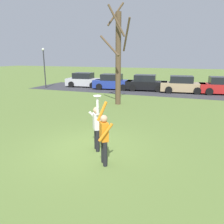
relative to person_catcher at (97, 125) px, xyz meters
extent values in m
plane|color=olive|center=(-0.33, 0.03, -0.98)|extent=(120.00, 120.00, 0.00)
cylinder|color=black|center=(-0.08, 0.10, -0.57)|extent=(0.14, 0.14, 0.82)
cylinder|color=black|center=(0.08, -0.10, -0.57)|extent=(0.14, 0.14, 0.82)
cube|color=silver|center=(0.00, 0.00, 0.14)|extent=(0.39, 0.42, 0.60)
sphere|color=tan|center=(0.00, 0.00, 0.55)|extent=(0.23, 0.23, 0.23)
cylinder|color=silver|center=(-0.13, 0.18, 0.19)|extent=(0.42, 0.35, 0.59)
cylinder|color=silver|center=(0.13, -0.18, 0.77)|extent=(0.09, 0.09, 0.66)
cylinder|color=black|center=(0.76, -1.03, -0.57)|extent=(0.14, 0.14, 0.82)
cylinder|color=black|center=(0.60, -0.82, -0.57)|extent=(0.14, 0.14, 0.82)
cube|color=orange|center=(0.68, -0.92, 0.14)|extent=(0.39, 0.42, 0.60)
sphere|color=tan|center=(0.68, -0.92, 0.55)|extent=(0.23, 0.23, 0.23)
cylinder|color=orange|center=(0.81, -1.11, 0.19)|extent=(0.42, 0.35, 0.59)
cylinder|color=orange|center=(0.55, -0.74, 0.74)|extent=(0.31, 0.26, 0.65)
cylinder|color=white|center=(0.13, -0.18, 1.11)|extent=(0.27, 0.27, 0.02)
cube|color=#BCBCC1|center=(-8.60, 15.58, -0.43)|extent=(4.26, 2.22, 0.80)
cube|color=black|center=(-8.74, 15.56, 0.29)|extent=(2.26, 1.85, 0.64)
cylinder|color=black|center=(-7.43, 16.62, -0.65)|extent=(0.68, 0.29, 0.66)
cylinder|color=black|center=(-7.24, 14.81, -0.65)|extent=(0.68, 0.29, 0.66)
cylinder|color=black|center=(-9.95, 16.35, -0.65)|extent=(0.68, 0.29, 0.66)
cylinder|color=black|center=(-9.77, 14.54, -0.65)|extent=(0.68, 0.29, 0.66)
cube|color=#233893|center=(-4.89, 14.96, -0.43)|extent=(4.26, 2.22, 0.80)
cube|color=black|center=(-5.04, 14.94, 0.29)|extent=(2.26, 1.85, 0.64)
cylinder|color=black|center=(-3.72, 16.00, -0.65)|extent=(0.68, 0.29, 0.66)
cylinder|color=black|center=(-3.53, 14.18, -0.65)|extent=(0.68, 0.29, 0.66)
cylinder|color=black|center=(-6.25, 15.73, -0.65)|extent=(0.68, 0.29, 0.66)
cylinder|color=black|center=(-6.06, 13.92, -0.65)|extent=(0.68, 0.29, 0.66)
cube|color=black|center=(-1.36, 15.26, -0.43)|extent=(4.26, 2.22, 0.80)
cube|color=black|center=(-1.51, 15.25, 0.29)|extent=(2.26, 1.85, 0.64)
cylinder|color=black|center=(-0.19, 16.30, -0.65)|extent=(0.68, 0.29, 0.66)
cylinder|color=black|center=(0.00, 14.49, -0.65)|extent=(0.68, 0.29, 0.66)
cylinder|color=black|center=(-2.72, 16.03, -0.65)|extent=(0.68, 0.29, 0.66)
cylinder|color=black|center=(-2.53, 14.22, -0.65)|extent=(0.68, 0.29, 0.66)
cube|color=tan|center=(2.18, 15.19, -0.43)|extent=(4.26, 2.22, 0.80)
cube|color=black|center=(2.03, 15.17, 0.29)|extent=(2.26, 1.85, 0.64)
cylinder|color=black|center=(3.35, 16.23, -0.65)|extent=(0.68, 0.29, 0.66)
cylinder|color=black|center=(3.54, 14.41, -0.65)|extent=(0.68, 0.29, 0.66)
cylinder|color=black|center=(0.82, 15.96, -0.65)|extent=(0.68, 0.29, 0.66)
cylinder|color=black|center=(1.01, 14.15, -0.65)|extent=(0.68, 0.29, 0.66)
cube|color=red|center=(5.72, 15.46, -0.43)|extent=(4.26, 2.22, 0.80)
cube|color=black|center=(5.57, 15.44, 0.29)|extent=(2.26, 1.85, 0.64)
cylinder|color=black|center=(4.36, 16.23, -0.65)|extent=(0.68, 0.29, 0.66)
cylinder|color=black|center=(4.55, 14.42, -0.65)|extent=(0.68, 0.29, 0.66)
cube|color=#38383D|center=(-1.49, 15.29, -0.98)|extent=(24.45, 6.40, 0.01)
cylinder|color=brown|center=(-1.92, 7.97, 2.16)|extent=(0.39, 0.39, 6.29)
cylinder|color=brown|center=(-2.28, 8.40, 5.24)|extent=(1.04, 0.90, 1.61)
cylinder|color=brown|center=(-2.29, 7.20, 3.11)|extent=(1.66, 0.88, 1.42)
cylinder|color=brown|center=(-1.45, 8.31, 3.85)|extent=(0.86, 1.13, 2.16)
cylinder|color=brown|center=(-1.88, 7.43, 4.68)|extent=(1.21, 0.23, 2.04)
cylinder|color=#2D2D33|center=(-12.28, 13.29, 1.02)|extent=(0.12, 0.12, 4.00)
sphere|color=silver|center=(-12.28, 13.29, 3.14)|extent=(0.28, 0.28, 0.28)
cone|color=orange|center=(-0.79, 2.73, -0.82)|extent=(0.26, 0.26, 0.32)
camera|label=1|loc=(3.19, -6.91, 2.42)|focal=35.09mm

